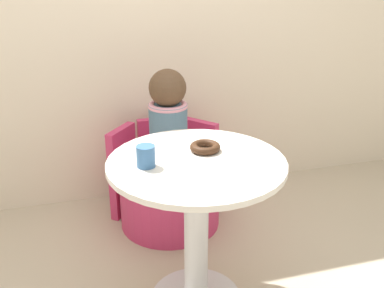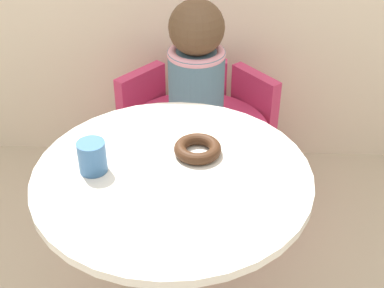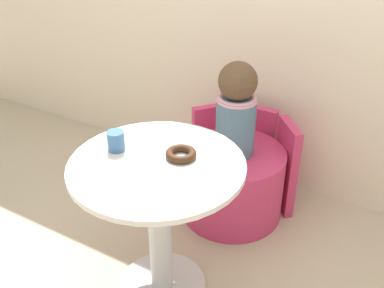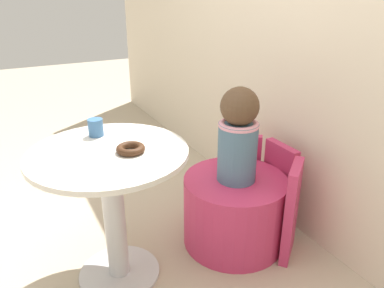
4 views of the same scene
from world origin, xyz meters
name	(u,v)px [view 1 (image 1 of 4)]	position (x,y,z in m)	size (l,w,h in m)	color
back_wall	(139,11)	(0.00, 1.13, 1.20)	(6.00, 0.06, 2.40)	beige
round_table	(196,206)	(0.02, -0.02, 0.51)	(0.74, 0.74, 0.72)	silver
tub_chair	(170,192)	(0.06, 0.67, 0.21)	(0.59, 0.59, 0.42)	#C63360
booth_backrest	(161,164)	(0.06, 0.91, 0.28)	(0.69, 0.25, 0.56)	#C63360
child_figure	(168,116)	(0.06, 0.67, 0.68)	(0.22, 0.22, 0.53)	slate
donut	(205,147)	(0.08, 0.07, 0.74)	(0.13, 0.13, 0.03)	#3D2314
cup	(146,156)	(-0.19, -0.02, 0.76)	(0.07, 0.07, 0.09)	#386699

